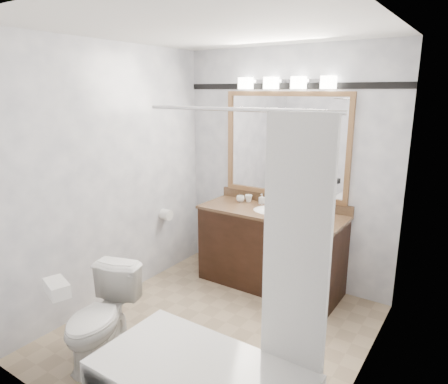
{
  "coord_description": "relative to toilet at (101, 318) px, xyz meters",
  "views": [
    {
      "loc": [
        1.78,
        -2.54,
        2.06
      ],
      "look_at": [
        -0.15,
        0.35,
        1.17
      ],
      "focal_mm": 32.0,
      "sensor_mm": 36.0,
      "label": 1
    }
  ],
  "objects": [
    {
      "name": "room",
      "position": [
        0.53,
        0.79,
        0.9
      ],
      "size": [
        2.42,
        2.62,
        2.52
      ],
      "color": "tan",
      "rests_on": "ground"
    },
    {
      "name": "cup_right",
      "position": [
        0.16,
        1.97,
        0.54
      ],
      "size": [
        0.09,
        0.09,
        0.08
      ],
      "primitive_type": "imported",
      "rotation": [
        0.0,
        0.0,
        -0.05
      ],
      "color": "white",
      "rests_on": "vanity"
    },
    {
      "name": "toilet",
      "position": [
        0.0,
        0.0,
        0.0
      ],
      "size": [
        0.58,
        0.78,
        0.71
      ],
      "primitive_type": "imported",
      "rotation": [
        0.0,
        0.0,
        0.29
      ],
      "color": "white",
      "rests_on": "ground"
    },
    {
      "name": "vanity",
      "position": [
        0.53,
        1.8,
        0.09
      ],
      "size": [
        1.53,
        0.58,
        0.97
      ],
      "color": "black",
      "rests_on": "ground"
    },
    {
      "name": "coffee_maker",
      "position": [
        0.93,
        1.74,
        0.69
      ],
      "size": [
        0.2,
        0.24,
        0.38
      ],
      "rotation": [
        0.0,
        0.0,
        0.26
      ],
      "color": "black",
      "rests_on": "vanity"
    },
    {
      "name": "mirror",
      "position": [
        0.53,
        2.07,
        1.15
      ],
      "size": [
        1.4,
        0.04,
        1.1
      ],
      "color": "#956B43",
      "rests_on": "room"
    },
    {
      "name": "vanity_light_bar",
      "position": [
        0.53,
        2.01,
        1.78
      ],
      "size": [
        1.02,
        0.14,
        0.12
      ],
      "color": "silver",
      "rests_on": "room"
    },
    {
      "name": "tissue_box",
      "position": [
        0.0,
        -0.33,
        0.4
      ],
      "size": [
        0.25,
        0.19,
        0.09
      ],
      "primitive_type": "cube",
      "rotation": [
        0.0,
        0.0,
        -0.32
      ],
      "color": "white",
      "rests_on": "toilet"
    },
    {
      "name": "soap_bottle_a",
      "position": [
        0.32,
        1.98,
        0.55
      ],
      "size": [
        0.06,
        0.07,
        0.11
      ],
      "primitive_type": "imported",
      "rotation": [
        0.0,
        0.0,
        -0.34
      ],
      "color": "white",
      "rests_on": "vanity"
    },
    {
      "name": "tp_roll",
      "position": [
        -0.61,
        1.45,
        0.35
      ],
      "size": [
        0.11,
        0.12,
        0.12
      ],
      "primitive_type": "cylinder",
      "rotation": [
        0.0,
        1.57,
        0.0
      ],
      "color": "white",
      "rests_on": "room"
    },
    {
      "name": "soap_bar",
      "position": [
        0.52,
        1.92,
        0.51
      ],
      "size": [
        0.09,
        0.06,
        0.03
      ],
      "primitive_type": "cube",
      "rotation": [
        0.0,
        0.0,
        -0.06
      ],
      "color": "beige",
      "rests_on": "vanity"
    },
    {
      "name": "cup_left",
      "position": [
        0.09,
        1.91,
        0.53
      ],
      "size": [
        0.1,
        0.1,
        0.07
      ],
      "primitive_type": "imported",
      "rotation": [
        0.0,
        0.0,
        -0.11
      ],
      "color": "white",
      "rests_on": "vanity"
    },
    {
      "name": "accent_stripe",
      "position": [
        0.53,
        2.08,
        1.75
      ],
      "size": [
        2.4,
        0.01,
        0.06
      ],
      "primitive_type": "cube",
      "color": "black",
      "rests_on": "room"
    }
  ]
}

